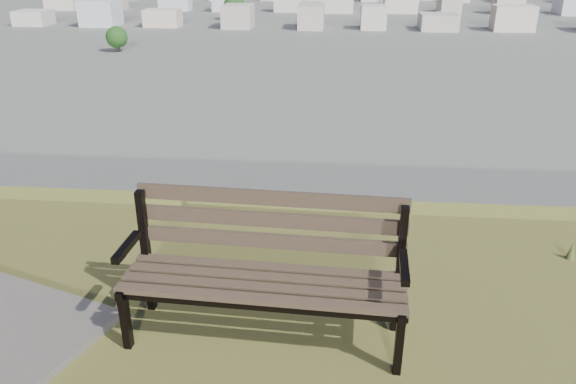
# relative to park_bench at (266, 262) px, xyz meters

# --- Properties ---
(park_bench) EXTENTS (2.03, 0.74, 1.05)m
(park_bench) POSITION_rel_park_bench_xyz_m (0.00, 0.00, 0.00)
(park_bench) COLOR #483B29
(park_bench) RESTS_ON hilltop_mesa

